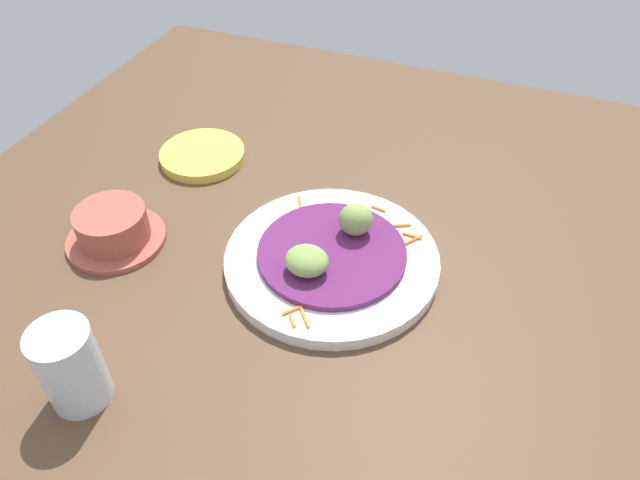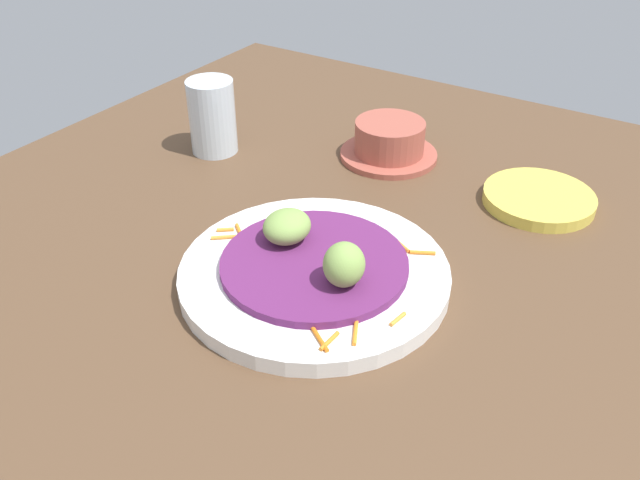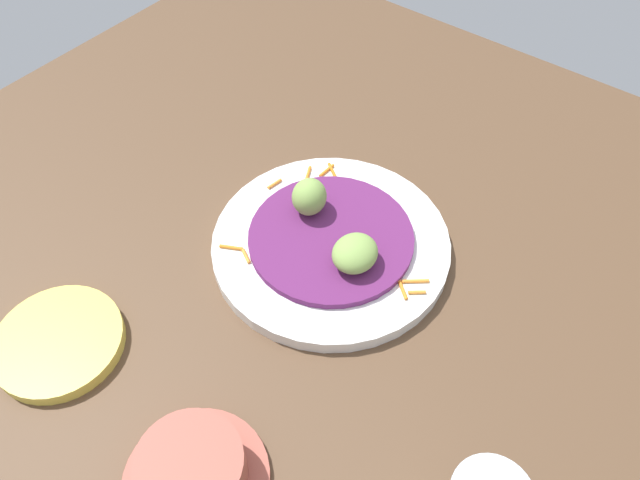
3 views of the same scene
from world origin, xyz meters
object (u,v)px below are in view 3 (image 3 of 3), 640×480
at_px(side_plate_small, 59,342).
at_px(terracotta_bowl, 193,473).
at_px(guac_scoop_center, 309,197).
at_px(main_plate, 331,244).
at_px(guac_scoop_left, 355,253).

xyz_separation_m(side_plate_small, terracotta_bowl, (0.21, -0.01, 0.02)).
bearing_deg(guac_scoop_center, side_plate_small, -109.44).
bearing_deg(main_plate, terracotta_bowl, -77.31).
bearing_deg(side_plate_small, guac_scoop_center, 70.56).
height_order(main_plate, side_plate_small, main_plate).
distance_m(side_plate_small, terracotta_bowl, 0.21).
bearing_deg(main_plate, side_plate_small, -118.09).
bearing_deg(guac_scoop_left, guac_scoop_center, 160.00).
relative_size(main_plate, terracotta_bowl, 2.09).
height_order(side_plate_small, terracotta_bowl, terracotta_bowl).
bearing_deg(guac_scoop_left, side_plate_small, -126.39).
height_order(main_plate, terracotta_bowl, terracotta_bowl).
height_order(guac_scoop_left, guac_scoop_center, guac_scoop_center).
bearing_deg(side_plate_small, main_plate, 61.91).
xyz_separation_m(guac_scoop_center, terracotta_bowl, (0.11, -0.31, -0.03)).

